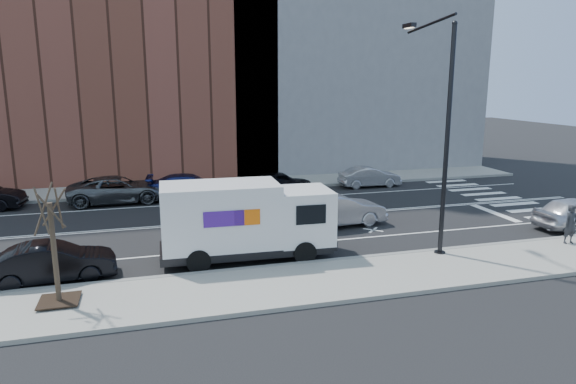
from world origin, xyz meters
TOP-DOWN VIEW (x-y plane):
  - ground at (0.00, 0.00)m, footprint 120.00×120.00m
  - sidewalk_near at (0.00, -8.80)m, footprint 44.00×3.60m
  - sidewalk_far at (0.00, 8.80)m, footprint 44.00×3.60m
  - curb_near at (0.00, -7.00)m, footprint 44.00×0.25m
  - curb_far at (0.00, 7.00)m, footprint 44.00×0.25m
  - crosswalk at (16.00, 0.00)m, footprint 3.00×14.00m
  - road_markings at (0.00, 0.00)m, footprint 40.00×8.60m
  - bldg_brick at (-8.00, 15.60)m, footprint 26.00×10.00m
  - bldg_concrete at (12.00, 15.60)m, footprint 20.00×10.00m
  - streetlight at (7.00, -6.91)m, footprint 0.44×4.02m
  - street_tree at (-7.00, -8.40)m, footprint 1.20×1.20m
  - fedex_van at (-0.54, -5.60)m, footprint 6.81×2.59m
  - far_parked_c at (-5.81, 5.80)m, footprint 5.62×2.73m
  - far_parked_d at (-1.71, 5.87)m, footprint 5.15×2.46m
  - far_parked_e at (3.77, 5.65)m, footprint 4.14×1.72m
  - far_parked_f at (10.07, 6.07)m, footprint 4.05×1.45m
  - driving_sedan at (4.60, -2.13)m, footprint 4.93×2.16m
  - near_parked_rear_a at (-7.50, -6.07)m, footprint 4.34×1.86m
  - pedestrian at (12.94, -7.79)m, footprint 0.61×0.41m

SIDE VIEW (x-z plane):
  - ground at x=0.00m, z-range 0.00..0.00m
  - crosswalk at x=16.00m, z-range 0.00..0.01m
  - road_markings at x=0.00m, z-range 0.00..0.01m
  - sidewalk_near at x=0.00m, z-range 0.00..0.15m
  - sidewalk_far at x=0.00m, z-range 0.00..0.15m
  - curb_near at x=0.00m, z-range 0.00..0.17m
  - curb_far at x=0.00m, z-range 0.00..0.17m
  - far_parked_f at x=10.07m, z-range 0.00..1.33m
  - near_parked_rear_a at x=-7.50m, z-range 0.00..1.39m
  - far_parked_e at x=3.77m, z-range 0.00..1.40m
  - far_parked_d at x=-1.71m, z-range 0.00..1.45m
  - far_parked_c at x=-5.81m, z-range 0.00..1.54m
  - driving_sedan at x=4.60m, z-range 0.00..1.58m
  - pedestrian at x=12.94m, z-range 0.15..1.81m
  - street_tree at x=-7.00m, z-range -0.42..3.33m
  - fedex_van at x=-0.54m, z-range 0.08..3.15m
  - streetlight at x=7.00m, z-range 0.41..9.75m
  - bldg_brick at x=-8.00m, z-range 0.00..22.00m
  - bldg_concrete at x=12.00m, z-range 0.00..26.00m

